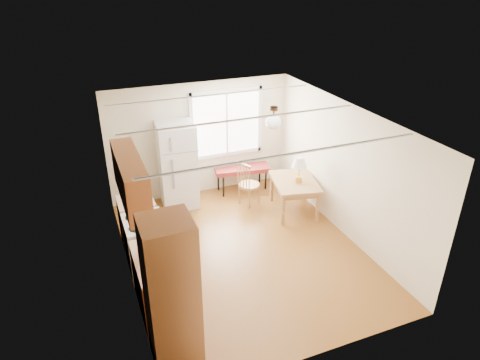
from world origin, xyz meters
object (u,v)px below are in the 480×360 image
dining_table (295,185)px  chair (246,181)px  refrigerator (177,165)px  bench (242,170)px

dining_table → chair: 1.01m
refrigerator → chair: bearing=-20.6°
bench → chair: size_ratio=1.29×
refrigerator → bench: 1.55m
refrigerator → bench: bearing=8.1°
refrigerator → dining_table: size_ratio=1.41×
refrigerator → dining_table: (2.13, -1.19, -0.30)m
bench → dining_table: dining_table is taller
refrigerator → dining_table: bearing=-24.8°
chair → bench: bearing=49.9°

